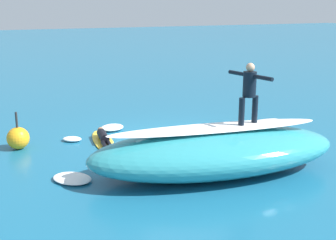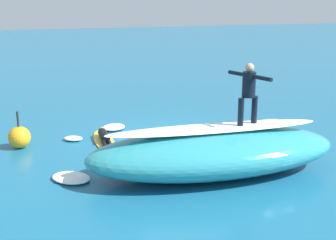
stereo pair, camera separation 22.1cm
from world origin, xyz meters
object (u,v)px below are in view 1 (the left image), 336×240
object	(u,v)px
surfboard_riding	(248,125)
surfer_paddling	(104,137)
surfer_riding	(249,89)
surfboard_paddling	(103,141)
buoy_marker	(18,138)

from	to	relation	value
surfboard_riding	surfer_paddling	distance (m)	4.51
surfer_riding	surfboard_paddling	bearing A→B (deg)	-65.54
surfer_paddling	buoy_marker	bearing A→B (deg)	84.75
surfer_riding	surfer_paddling	xyz separation A→B (m)	(2.71, -3.47, -1.87)
buoy_marker	surfboard_riding	bearing A→B (deg)	142.34
surfboard_riding	surfboard_paddling	size ratio (longest dim) A/B	0.89
surfer_riding	surfer_paddling	size ratio (longest dim) A/B	0.95
surfboard_riding	surfer_paddling	xyz separation A→B (m)	(2.71, -3.47, -0.97)
surfboard_riding	surfer_paddling	world-z (taller)	surfboard_riding
surfer_riding	surfboard_paddling	xyz separation A→B (m)	(2.70, -3.59, -2.02)
buoy_marker	surfer_paddling	bearing A→B (deg)	169.37
surfer_riding	surfboard_riding	bearing A→B (deg)	70.43
surfboard_paddling	surfer_paddling	distance (m)	0.19
surfboard_riding	buoy_marker	bearing A→B (deg)	-50.11
surfboard_paddling	buoy_marker	bearing A→B (deg)	87.54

